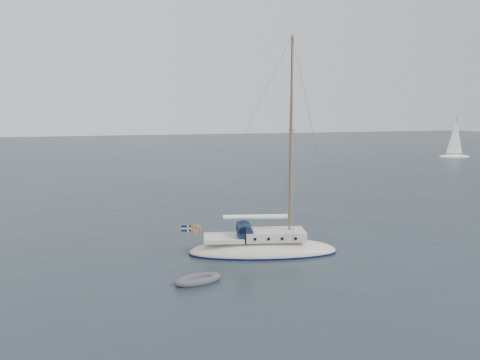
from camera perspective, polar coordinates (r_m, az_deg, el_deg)
name	(u,v)px	position (r m, az deg, el deg)	size (l,w,h in m)	color
ground	(276,259)	(27.28, 4.45, -9.57)	(300.00, 300.00, 0.00)	black
sailboat	(263,237)	(27.94, 2.87, -6.99)	(9.26, 2.77, 13.18)	beige
dinghy	(198,280)	(23.69, -5.13, -12.00)	(2.46, 1.11, 0.35)	#4F4F55
distant_yacht_b	(455,139)	(95.59, 24.74, 4.54)	(5.92, 3.16, 7.84)	white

